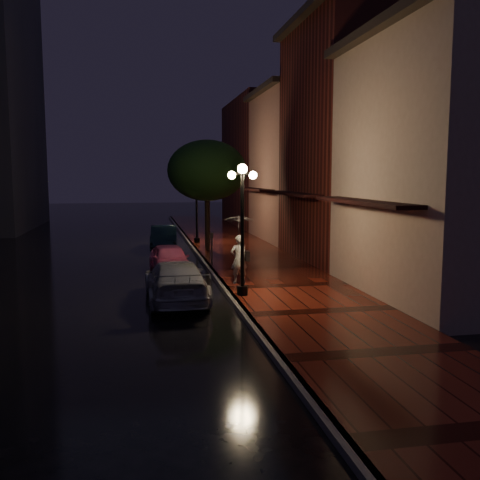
{
  "coord_description": "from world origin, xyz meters",
  "views": [
    {
      "loc": [
        -2.97,
        -22.06,
        4.09
      ],
      "look_at": [
        1.18,
        -0.22,
        1.4
      ],
      "focal_mm": 40.0,
      "sensor_mm": 36.0,
      "label": 1
    }
  ],
  "objects": [
    {
      "name": "navy_car",
      "position": [
        -1.62,
        7.68,
        0.66
      ],
      "size": [
        1.66,
        4.11,
        1.33
      ],
      "primitive_type": "imported",
      "rotation": [
        0.0,
        0.0,
        -0.07
      ],
      "color": "black",
      "rests_on": "ground"
    },
    {
      "name": "storefront_mid",
      "position": [
        7.0,
        2.0,
        5.5
      ],
      "size": [
        5.0,
        8.0,
        11.0
      ],
      "primitive_type": "cube",
      "color": "#511914",
      "rests_on": "ground"
    },
    {
      "name": "parking_meter",
      "position": [
        0.15,
        1.02,
        1.03
      ],
      "size": [
        0.14,
        0.1,
        1.45
      ],
      "rotation": [
        0.0,
        0.0,
        0.03
      ],
      "color": "black",
      "rests_on": "sidewalk"
    },
    {
      "name": "curb",
      "position": [
        0.0,
        0.0,
        0.07
      ],
      "size": [
        0.25,
        60.0,
        0.15
      ],
      "primitive_type": "cube",
      "color": "#595451",
      "rests_on": "ground"
    },
    {
      "name": "street_tree",
      "position": [
        0.61,
        5.99,
        4.24
      ],
      "size": [
        4.16,
        4.16,
        5.8
      ],
      "color": "black",
      "rests_on": "sidewalk"
    },
    {
      "name": "storefront_far",
      "position": [
        7.0,
        10.0,
        4.5
      ],
      "size": [
        5.0,
        8.0,
        9.0
      ],
      "primitive_type": "cube",
      "color": "#8C5951",
      "rests_on": "ground"
    },
    {
      "name": "storefront_near",
      "position": [
        7.0,
        -6.0,
        4.25
      ],
      "size": [
        5.0,
        8.0,
        8.5
      ],
      "primitive_type": "cube",
      "color": "gray",
      "rests_on": "ground"
    },
    {
      "name": "ground",
      "position": [
        0.0,
        0.0,
        0.0
      ],
      "size": [
        120.0,
        120.0,
        0.0
      ],
      "primitive_type": "plane",
      "color": "black",
      "rests_on": "ground"
    },
    {
      "name": "sidewalk",
      "position": [
        2.25,
        0.0,
        0.07
      ],
      "size": [
        4.5,
        60.0,
        0.15
      ],
      "primitive_type": "cube",
      "color": "#47140C",
      "rests_on": "ground"
    },
    {
      "name": "storefront_extra",
      "position": [
        7.0,
        20.0,
        5.0
      ],
      "size": [
        5.0,
        12.0,
        10.0
      ],
      "primitive_type": "cube",
      "color": "#511914",
      "rests_on": "ground"
    },
    {
      "name": "woman_with_umbrella",
      "position": [
        0.6,
        -3.06,
        1.81
      ],
      "size": [
        1.04,
        1.06,
        2.51
      ],
      "rotation": [
        0.0,
        0.0,
        3.31
      ],
      "color": "white",
      "rests_on": "sidewalk"
    },
    {
      "name": "pink_car",
      "position": [
        -1.74,
        0.05,
        0.63
      ],
      "size": [
        1.79,
        3.79,
        1.25
      ],
      "primitive_type": "imported",
      "rotation": [
        0.0,
        0.0,
        0.09
      ],
      "color": "#E65F8A",
      "rests_on": "ground"
    },
    {
      "name": "streetlamp_near",
      "position": [
        0.35,
        -5.0,
        2.6
      ],
      "size": [
        0.96,
        0.36,
        4.31
      ],
      "color": "black",
      "rests_on": "sidewalk"
    },
    {
      "name": "silver_car",
      "position": [
        -1.83,
        -4.93,
        0.68
      ],
      "size": [
        1.99,
        4.7,
        1.35
      ],
      "primitive_type": "imported",
      "rotation": [
        0.0,
        0.0,
        3.16
      ],
      "color": "#95949B",
      "rests_on": "ground"
    },
    {
      "name": "streetlamp_far",
      "position": [
        0.35,
        9.0,
        2.6
      ],
      "size": [
        0.96,
        0.36,
        4.31
      ],
      "color": "black",
      "rests_on": "sidewalk"
    }
  ]
}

